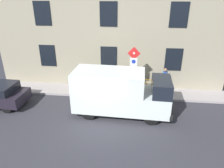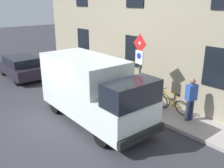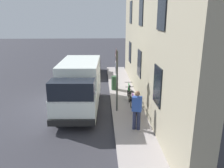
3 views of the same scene
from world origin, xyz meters
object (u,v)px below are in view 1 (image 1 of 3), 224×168
(sign_post_stacked, at_px, (134,65))
(bicycle_black, at_px, (121,85))
(bicycle_purple, at_px, (135,85))
(bicycle_green, at_px, (107,84))
(bicycle_orange, at_px, (149,86))
(pedestrian, at_px, (164,80))
(litter_bin, at_px, (79,86))
(delivery_van, at_px, (120,92))

(sign_post_stacked, distance_m, bicycle_black, 2.10)
(bicycle_purple, relative_size, bicycle_green, 1.00)
(bicycle_black, xyz_separation_m, bicycle_green, (0.00, 0.94, 0.00))
(bicycle_orange, height_order, bicycle_green, same)
(bicycle_purple, height_order, bicycle_black, same)
(pedestrian, height_order, litter_bin, pedestrian)
(sign_post_stacked, height_order, bicycle_purple, sign_post_stacked)
(bicycle_black, bearing_deg, pedestrian, 171.26)
(bicycle_black, bearing_deg, bicycle_green, -5.88)
(bicycle_purple, relative_size, bicycle_black, 1.00)
(bicycle_purple, bearing_deg, bicycle_green, -0.36)
(sign_post_stacked, distance_m, bicycle_orange, 2.23)
(litter_bin, bearing_deg, bicycle_orange, -80.98)
(bicycle_purple, bearing_deg, litter_bin, 10.90)
(bicycle_black, bearing_deg, bicycle_orange, 174.20)
(bicycle_orange, distance_m, bicycle_black, 1.89)
(delivery_van, bearing_deg, bicycle_orange, 59.54)
(delivery_van, relative_size, bicycle_green, 3.15)
(bicycle_green, bearing_deg, bicycle_black, -178.19)
(delivery_van, height_order, bicycle_green, delivery_van)
(pedestrian, bearing_deg, litter_bin, -156.95)
(bicycle_orange, xyz_separation_m, bicycle_green, (0.00, 2.83, 0.00))
(delivery_van, height_order, bicycle_black, delivery_van)
(sign_post_stacked, distance_m, pedestrian, 2.47)
(delivery_van, distance_m, pedestrian, 3.82)
(bicycle_orange, bearing_deg, delivery_van, 58.57)
(litter_bin, bearing_deg, pedestrian, -83.97)
(delivery_van, relative_size, bicycle_purple, 3.16)
(bicycle_green, bearing_deg, bicycle_purple, -178.15)
(delivery_van, xyz_separation_m, bicycle_black, (2.78, 0.10, -0.82))
(bicycle_purple, xyz_separation_m, bicycle_black, (-0.00, 0.94, 0.00))
(pedestrian, bearing_deg, bicycle_purple, -167.36)
(sign_post_stacked, xyz_separation_m, bicycle_black, (0.88, 0.79, -1.73))
(sign_post_stacked, relative_size, bicycle_purple, 1.82)
(sign_post_stacked, bearing_deg, bicycle_purple, -9.59)
(bicycle_purple, relative_size, pedestrian, 0.99)
(delivery_van, distance_m, litter_bin, 3.60)
(bicycle_orange, distance_m, bicycle_green, 2.83)
(delivery_van, height_order, pedestrian, delivery_van)
(sign_post_stacked, relative_size, bicycle_black, 1.81)
(litter_bin, bearing_deg, bicycle_green, -67.98)
(bicycle_black, distance_m, bicycle_green, 0.94)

